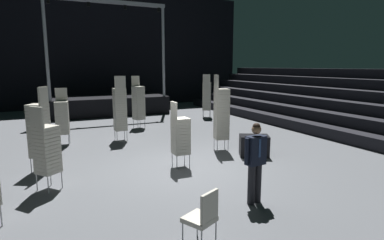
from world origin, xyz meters
The scene contains 15 objects.
ground_plane centered at (0.00, 0.00, -0.05)m, with size 22.00×30.00×0.10m, color #515459.
arena_end_wall centered at (0.00, 15.00, 4.00)m, with size 22.00×0.30×8.00m, color black.
bleacher_bank_right centered at (8.75, 1.00, 1.35)m, with size 4.50×24.00×2.70m.
stage_riser centered at (0.00, 11.34, 0.63)m, with size 6.78×3.13×6.33m.
man_with_tie centered at (0.44, -2.71, 0.97)m, with size 0.57×0.27×1.71m.
chair_stack_front_left centered at (1.93, 1.21, 1.28)m, with size 0.53×0.53×2.56m.
chair_stack_front_right centered at (0.50, 6.26, 1.19)m, with size 0.56×0.56×2.39m.
chair_stack_mid_left centered at (-2.86, 4.36, 1.03)m, with size 0.50×0.50×2.05m.
chair_stack_mid_centre centered at (-0.03, 0.12, 0.94)m, with size 0.45×0.45×1.88m.
chair_stack_rear_left centered at (-3.43, -0.07, 0.98)m, with size 0.62×0.62×1.96m.
chair_stack_rear_right centered at (-0.83, 4.11, 1.24)m, with size 0.45×0.45×2.48m.
chair_stack_rear_centre centered at (4.79, 7.67, 1.19)m, with size 0.61×0.61×2.39m.
chair_stack_aisle_left centered at (-3.58, 1.46, 1.15)m, with size 0.60×0.60×2.31m.
equipment_road_case centered at (2.55, 0.18, 0.33)m, with size 0.90×0.60×0.67m, color black.
loose_chair_near_man centered at (-1.27, -3.69, 0.53)m, with size 0.59×0.59×0.95m.
Camera 1 is at (-3.39, -7.79, 2.84)m, focal length 29.48 mm.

